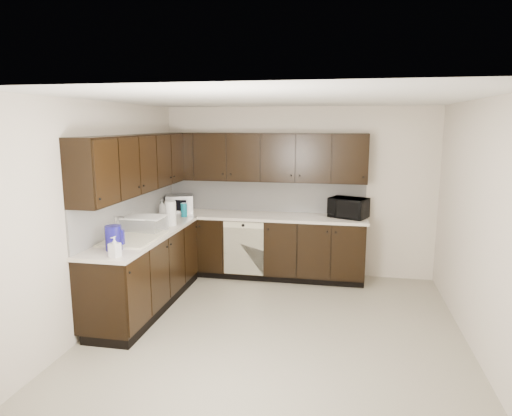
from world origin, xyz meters
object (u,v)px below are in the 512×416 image
(microwave, at_px, (348,208))
(toaster_oven, at_px, (180,203))
(sink, at_px, (134,244))
(blue_pitcher, at_px, (114,238))
(storage_bin, at_px, (145,224))

(microwave, xyz_separation_m, toaster_oven, (-2.50, -0.04, -0.02))
(sink, relative_size, microwave, 1.60)
(sink, distance_m, toaster_oven, 1.72)
(blue_pitcher, bearing_deg, toaster_oven, 99.39)
(microwave, distance_m, toaster_oven, 2.50)
(microwave, distance_m, storage_bin, 2.81)
(microwave, bearing_deg, storage_bin, -128.46)
(microwave, height_order, toaster_oven, microwave)
(toaster_oven, bearing_deg, sink, -105.96)
(microwave, relative_size, toaster_oven, 1.27)
(sink, height_order, storage_bin, sink)
(storage_bin, bearing_deg, toaster_oven, 91.18)
(sink, bearing_deg, storage_bin, 95.95)
(toaster_oven, distance_m, storage_bin, 1.30)
(storage_bin, height_order, blue_pitcher, blue_pitcher)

